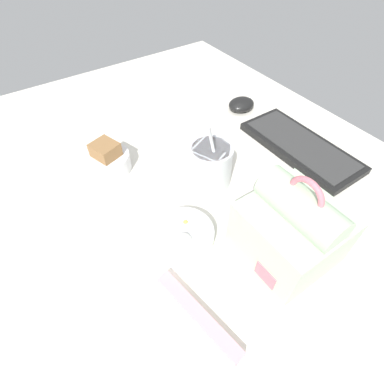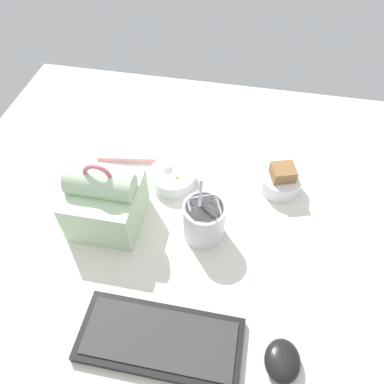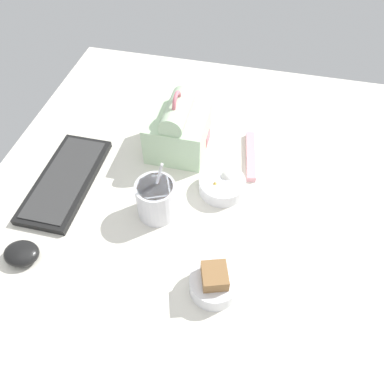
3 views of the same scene
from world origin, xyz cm
name	(u,v)px [view 1 (image 1 of 3)]	position (x,y,z in cm)	size (l,w,h in cm)	color
desk_surface	(185,196)	(0.00, 0.00, 1.00)	(140.00, 110.00, 2.00)	silver
keyboard	(300,147)	(3.96, 33.66, 3.02)	(31.97, 13.94, 2.10)	black
lunch_bag	(292,229)	(23.35, 7.36, 9.20)	(16.06, 16.26, 19.53)	#B7D6AD
soup_cup	(211,166)	(0.38, 6.85, 7.30)	(9.75, 9.75, 16.95)	silver
bento_bowl_sandwich	(108,160)	(-17.26, -10.87, 4.91)	(10.54, 10.54, 7.79)	silver
bento_bowl_snacks	(183,236)	(10.78, -7.64, 4.07)	(12.18, 12.18, 5.22)	silver
computer_mouse	(241,104)	(-19.54, 33.39, 3.78)	(6.78, 8.25, 3.57)	black
chopstick_case	(198,315)	(24.38, -13.58, 2.80)	(18.61, 5.13, 1.60)	pink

